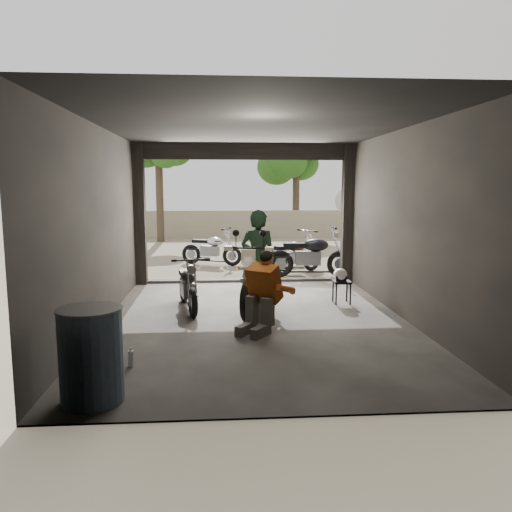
{
  "coord_description": "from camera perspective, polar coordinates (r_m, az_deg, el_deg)",
  "views": [
    {
      "loc": [
        -0.58,
        -8.04,
        2.23
      ],
      "look_at": [
        0.05,
        0.6,
        1.03
      ],
      "focal_mm": 35.0,
      "sensor_mm": 36.0,
      "label": 1
    }
  ],
  "objects": [
    {
      "name": "oil_drum",
      "position": [
        5.5,
        -18.31,
        -10.86
      ],
      "size": [
        0.81,
        0.81,
        1.0
      ],
      "primitive_type": "cylinder",
      "rotation": [
        0.0,
        0.0,
        -0.31
      ],
      "color": "#3E5168",
      "rests_on": "ground"
    },
    {
      "name": "sign_post",
      "position": [
        13.35,
        10.55,
        4.63
      ],
      "size": [
        0.75,
        0.08,
        2.24
      ],
      "rotation": [
        0.0,
        0.0,
        -0.07
      ],
      "color": "black",
      "rests_on": "ground"
    },
    {
      "name": "boundary_wall",
      "position": [
        22.11,
        -2.65,
        3.68
      ],
      "size": [
        18.0,
        0.3,
        1.2
      ],
      "primitive_type": "cube",
      "color": "gray",
      "rests_on": "ground"
    },
    {
      "name": "tree_left",
      "position": [
        20.76,
        -11.11,
        12.62
      ],
      "size": [
        2.2,
        2.2,
        5.6
      ],
      "color": "#382B1E",
      "rests_on": "ground"
    },
    {
      "name": "mechanic",
      "position": [
        7.61,
        0.45,
        -4.4
      ],
      "size": [
        0.99,
        1.05,
        1.22
      ],
      "primitive_type": null,
      "rotation": [
        0.0,
        0.0,
        -0.61
      ],
      "color": "#BD5A19",
      "rests_on": "ground"
    },
    {
      "name": "stool",
      "position": [
        9.66,
        9.78,
        -3.24
      ],
      "size": [
        0.33,
        0.33,
        0.46
      ],
      "rotation": [
        0.0,
        0.0,
        0.21
      ],
      "color": "black",
      "rests_on": "ground"
    },
    {
      "name": "ground",
      "position": [
        8.37,
        -0.02,
        -7.55
      ],
      "size": [
        80.0,
        80.0,
        0.0
      ],
      "primitive_type": "plane",
      "color": "#7A6D56",
      "rests_on": "ground"
    },
    {
      "name": "rider",
      "position": [
        9.0,
        0.26,
        -0.48
      ],
      "size": [
        0.79,
        0.66,
        1.83
      ],
      "primitive_type": "imported",
      "rotation": [
        0.0,
        0.0,
        2.75
      ],
      "color": "black",
      "rests_on": "ground"
    },
    {
      "name": "outside_bike_b",
      "position": [
        12.88,
        4.32,
        0.42
      ],
      "size": [
        1.74,
        1.49,
        1.11
      ],
      "primitive_type": null,
      "rotation": [
        0.0,
        0.0,
        2.17
      ],
      "color": "#3E120E",
      "rests_on": "ground"
    },
    {
      "name": "helmet",
      "position": [
        9.58,
        9.6,
        -2.13
      ],
      "size": [
        0.31,
        0.32,
        0.25
      ],
      "primitive_type": "ellipsoid",
      "rotation": [
        0.0,
        0.0,
        -0.22
      ],
      "color": "silver",
      "rests_on": "stool"
    },
    {
      "name": "outside_bike_c",
      "position": [
        12.36,
        6.23,
        0.47
      ],
      "size": [
        1.95,
        0.92,
        1.28
      ],
      "primitive_type": null,
      "rotation": [
        0.0,
        0.0,
        1.5
      ],
      "color": "black",
      "rests_on": "ground"
    },
    {
      "name": "main_bike",
      "position": [
        8.93,
        -0.07,
        -2.42
      ],
      "size": [
        1.24,
        2.03,
        1.26
      ],
      "primitive_type": null,
      "rotation": [
        0.0,
        0.0,
        -0.26
      ],
      "color": "#F1EECB",
      "rests_on": "ground"
    },
    {
      "name": "garage",
      "position": [
        8.66,
        -0.28,
        1.6
      ],
      "size": [
        7.0,
        7.13,
        3.2
      ],
      "color": "#2D2B28",
      "rests_on": "ground"
    },
    {
      "name": "outside_bike_a",
      "position": [
        14.33,
        -5.14,
        1.1
      ],
      "size": [
        1.72,
        1.19,
        1.08
      ],
      "primitive_type": null,
      "rotation": [
        0.0,
        0.0,
        1.2
      ],
      "color": "black",
      "rests_on": "ground"
    },
    {
      "name": "tree_right",
      "position": [
        22.34,
        4.64,
        11.3
      ],
      "size": [
        2.2,
        2.2,
        5.0
      ],
      "color": "#382B1E",
      "rests_on": "ground"
    },
    {
      "name": "left_bike",
      "position": [
        9.13,
        -7.81,
        -3.07
      ],
      "size": [
        0.9,
        1.58,
        1.01
      ],
      "primitive_type": null,
      "rotation": [
        0.0,
        0.0,
        0.21
      ],
      "color": "black",
      "rests_on": "ground"
    }
  ]
}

